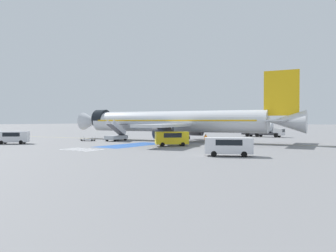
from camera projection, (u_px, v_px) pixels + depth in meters
ground_plane at (179, 141)px, 62.90m from camera, size 600.00×600.00×0.00m
apron_leadline_yellow at (172, 141)px, 63.20m from camera, size 79.63×8.13×0.01m
apron_stand_patch_blue at (132, 145)px, 52.97m from camera, size 5.34×13.04×0.01m
apron_walkway_bar_0 at (70, 149)px, 46.28m from camera, size 0.44×3.60×0.01m
apron_walkway_bar_1 at (76, 149)px, 45.62m from camera, size 0.44×3.60×0.01m
apron_walkway_bar_2 at (82, 149)px, 44.97m from camera, size 0.44×3.60×0.01m
apron_walkway_bar_3 at (88, 150)px, 44.31m from camera, size 0.44×3.60×0.01m
apron_walkway_bar_4 at (94, 150)px, 43.65m from camera, size 0.44×3.60×0.01m
airliner at (175, 121)px, 62.82m from camera, size 46.53×35.40×12.24m
boarding_stairs_forward at (116, 136)px, 63.73m from camera, size 2.67×5.40×4.11m
fuel_tanker at (262, 130)px, 79.42m from camera, size 10.10×3.07×3.44m
service_van_0 at (172, 137)px, 50.90m from camera, size 5.01×4.81×2.26m
service_van_1 at (229, 145)px, 36.50m from camera, size 5.54×3.95×2.07m
service_van_2 at (13, 136)px, 55.65m from camera, size 5.08×4.84×2.13m
baggage_cart at (88, 140)px, 63.75m from camera, size 2.99×2.46×0.87m
ground_crew_0 at (178, 138)px, 55.90m from camera, size 0.49×0.41×1.85m
ground_crew_1 at (206, 139)px, 52.92m from camera, size 0.35×0.48×1.76m
ground_crew_2 at (184, 139)px, 55.47m from camera, size 0.26×0.45×1.60m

